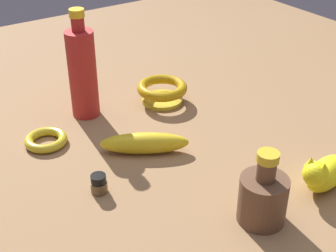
{
  "coord_description": "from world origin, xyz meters",
  "views": [
    {
      "loc": [
        -0.48,
        -0.71,
        0.58
      ],
      "look_at": [
        0.0,
        0.0,
        0.06
      ],
      "focal_mm": 51.37,
      "sensor_mm": 36.0,
      "label": 1
    }
  ],
  "objects_px": {
    "banana": "(145,143)",
    "bowl": "(162,90)",
    "nail_polish_jar": "(99,184)",
    "bangle": "(46,140)",
    "bottle_short": "(263,197)",
    "bottle_tall": "(83,72)",
    "cat_figurine": "(324,173)"
  },
  "relations": [
    {
      "from": "nail_polish_jar",
      "to": "banana",
      "type": "height_order",
      "value": "banana"
    },
    {
      "from": "nail_polish_jar",
      "to": "bottle_tall",
      "type": "xyz_separation_m",
      "value": [
        0.11,
        0.29,
        0.09
      ]
    },
    {
      "from": "cat_figurine",
      "to": "banana",
      "type": "xyz_separation_m",
      "value": [
        -0.22,
        0.3,
        -0.01
      ]
    },
    {
      "from": "nail_polish_jar",
      "to": "bowl",
      "type": "distance_m",
      "value": 0.38
    },
    {
      "from": "bottle_tall",
      "to": "cat_figurine",
      "type": "bearing_deg",
      "value": -64.44
    },
    {
      "from": "bottle_short",
      "to": "bowl",
      "type": "bearing_deg",
      "value": 77.87
    },
    {
      "from": "bowl",
      "to": "bottle_tall",
      "type": "bearing_deg",
      "value": 165.05
    },
    {
      "from": "bangle",
      "to": "cat_figurine",
      "type": "bearing_deg",
      "value": -49.48
    },
    {
      "from": "nail_polish_jar",
      "to": "bowl",
      "type": "relative_size",
      "value": 0.3
    },
    {
      "from": "bangle",
      "to": "bottle_tall",
      "type": "bearing_deg",
      "value": 28.8
    },
    {
      "from": "bowl",
      "to": "bangle",
      "type": "distance_m",
      "value": 0.32
    },
    {
      "from": "bowl",
      "to": "banana",
      "type": "xyz_separation_m",
      "value": [
        -0.16,
        -0.17,
        -0.01
      ]
    },
    {
      "from": "bowl",
      "to": "banana",
      "type": "height_order",
      "value": "bowl"
    },
    {
      "from": "bowl",
      "to": "banana",
      "type": "relative_size",
      "value": 0.67
    },
    {
      "from": "bottle_tall",
      "to": "banana",
      "type": "relative_size",
      "value": 1.38
    },
    {
      "from": "cat_figurine",
      "to": "bottle_short",
      "type": "xyz_separation_m",
      "value": [
        -0.16,
        0.0,
        0.01
      ]
    },
    {
      "from": "bottle_tall",
      "to": "bangle",
      "type": "height_order",
      "value": "bottle_tall"
    },
    {
      "from": "bangle",
      "to": "banana",
      "type": "xyz_separation_m",
      "value": [
        0.16,
        -0.15,
        0.01
      ]
    },
    {
      "from": "banana",
      "to": "nail_polish_jar",
      "type": "bearing_deg",
      "value": 56.54
    },
    {
      "from": "nail_polish_jar",
      "to": "bottle_tall",
      "type": "relative_size",
      "value": 0.15
    },
    {
      "from": "bottle_tall",
      "to": "bottle_short",
      "type": "xyz_separation_m",
      "value": [
        0.09,
        -0.52,
        -0.06
      ]
    },
    {
      "from": "bottle_tall",
      "to": "banana",
      "type": "xyz_separation_m",
      "value": [
        0.03,
        -0.22,
        -0.09
      ]
    },
    {
      "from": "banana",
      "to": "bottle_short",
      "type": "xyz_separation_m",
      "value": [
        0.06,
        -0.29,
        0.03
      ]
    },
    {
      "from": "nail_polish_jar",
      "to": "bangle",
      "type": "distance_m",
      "value": 0.22
    },
    {
      "from": "cat_figurine",
      "to": "bangle",
      "type": "xyz_separation_m",
      "value": [
        -0.38,
        0.45,
        -0.03
      ]
    },
    {
      "from": "banana",
      "to": "bottle_short",
      "type": "distance_m",
      "value": 0.3
    },
    {
      "from": "bottle_tall",
      "to": "bowl",
      "type": "distance_m",
      "value": 0.21
    },
    {
      "from": "cat_figurine",
      "to": "bangle",
      "type": "bearing_deg",
      "value": 130.52
    },
    {
      "from": "bottle_short",
      "to": "bottle_tall",
      "type": "bearing_deg",
      "value": 99.7
    },
    {
      "from": "banana",
      "to": "bowl",
      "type": "bearing_deg",
      "value": -100.98
    },
    {
      "from": "bangle",
      "to": "bottle_short",
      "type": "height_order",
      "value": "bottle_short"
    },
    {
      "from": "bottle_tall",
      "to": "banana",
      "type": "height_order",
      "value": "bottle_tall"
    }
  ]
}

